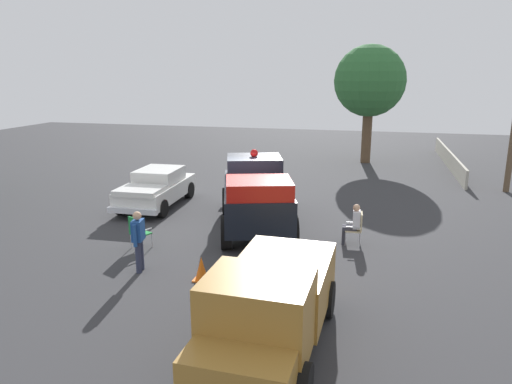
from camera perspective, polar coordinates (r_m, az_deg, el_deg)
ground_plane at (r=15.95m, az=-1.96°, el=-4.81°), size 60.00×60.00×0.00m
vintage_fire_truck at (r=16.04m, az=-0.05°, el=-0.23°), size 6.33×3.89×2.59m
classic_hot_rod at (r=19.20m, az=-11.98°, el=0.49°), size 4.42×2.03×1.46m
parked_pickup at (r=9.12m, az=1.75°, el=-13.30°), size 4.85×2.16×1.90m
lawn_chair_near_truck at (r=14.97m, az=12.16°, el=-4.05°), size 0.54×0.52×1.02m
lawn_chair_by_car at (r=14.69m, az=-14.15°, el=-4.52°), size 0.65×0.65×1.02m
spectator_seated at (r=14.93m, az=11.68°, el=-3.64°), size 0.41×0.55×1.29m
spectator_standing at (r=12.94m, az=-14.06°, el=-5.33°), size 0.65×0.33×1.68m
oak_tree_right at (r=28.54m, az=13.61°, el=12.87°), size 4.10×4.10×6.81m
traffic_cone at (r=12.35m, az=-6.63°, el=-9.24°), size 0.40×0.40×0.64m
background_fence at (r=29.03m, az=22.31°, el=3.74°), size 11.56×0.12×0.90m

